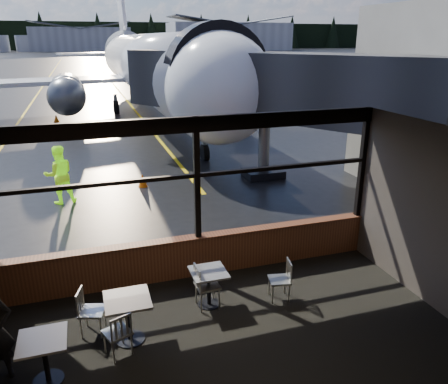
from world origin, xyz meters
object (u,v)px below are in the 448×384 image
jet_bridge (259,121)px  cone_nose (143,180)px  airliner (149,23)px  ground_crew (59,175)px  cafe_table_left (46,360)px  chair_near_w (207,286)px  chair_near_e (279,280)px  cafe_table_mid (129,320)px  cone_wing (56,118)px  cafe_table_near (209,288)px  chair_mid_s (117,333)px  chair_mid_w (92,312)px

jet_bridge → cone_nose: bearing=166.2°
jet_bridge → airliner: bearing=93.5°
jet_bridge → ground_crew: (-6.60, 0.18, -1.34)m
cafe_table_left → chair_near_w: bearing=21.9°
jet_bridge → cafe_table_left: jet_bridge is taller
chair_near_e → jet_bridge: bearing=-7.1°
chair_near_e → cone_nose: 8.07m
cafe_table_mid → cone_nose: bearing=80.7°
chair_near_e → cone_wing: 22.76m
cafe_table_near → cone_wing: cafe_table_near is taller
cafe_table_near → cone_nose: size_ratio=1.61×
cafe_table_near → ground_crew: size_ratio=0.40×
cafe_table_left → cafe_table_near: bearing=22.5°
chair_near_e → cone_nose: size_ratio=1.84×
cafe_table_near → chair_near_e: chair_near_e is taller
chair_mid_s → cone_nose: chair_mid_s is taller
jet_bridge → cafe_table_near: size_ratio=13.99×
cafe_table_left → chair_mid_s: (1.08, 0.29, 0.03)m
chair_near_e → ground_crew: 8.31m
cone_wing → cone_nose: bearing=-76.7°
jet_bridge → chair_mid_s: size_ratio=12.44×
ground_crew → cone_wing: bearing=-98.2°
chair_near_w → cone_nose: size_ratio=1.99×
chair_near_w → ground_crew: 7.50m
cone_wing → jet_bridge: bearing=-64.3°
chair_near_e → cone_nose: chair_near_e is taller
chair_mid_s → ground_crew: size_ratio=0.45×
chair_mid_w → cone_wing: bearing=-160.2°
cafe_table_left → jet_bridge: bearing=50.1°
jet_bridge → cafe_table_near: (-3.71, -6.70, -1.89)m
cafe_table_mid → cone_nose: 8.39m
chair_near_w → ground_crew: ground_crew is taller
airliner → chair_mid_s: 25.23m
cafe_table_left → ground_crew: size_ratio=0.42×
cafe_table_near → airliner: bearing=83.4°
cafe_table_mid → cone_wing: 22.67m
cone_wing → chair_mid_w: bearing=-86.3°
cafe_table_left → chair_mid_w: (0.71, 0.99, 0.05)m
chair_mid_s → chair_near_e: bearing=-9.7°
chair_near_w → cone_wing: size_ratio=1.97×
chair_mid_w → cone_nose: bearing=-177.9°
jet_bridge → cone_nose: size_ratio=22.52×
cone_nose → cone_wing: bearing=103.3°
ground_crew → cone_wing: (-0.73, 15.09, -0.69)m
chair_near_w → cone_wing: 22.31m
chair_near_w → chair_near_e: bearing=80.0°
cafe_table_mid → cafe_table_near: bearing=21.0°
chair_near_w → chair_mid_w: (-2.13, -0.15, -0.02)m
airliner → jet_bridge: size_ratio=3.71×
cafe_table_mid → chair_near_w: chair_near_w is taller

